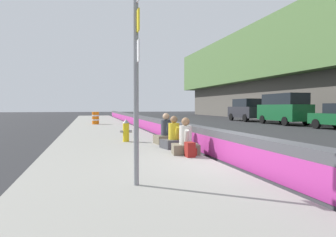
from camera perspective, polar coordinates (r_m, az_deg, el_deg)
The scene contains 12 objects.
ground_plane at distance 7.70m, azimuth 13.15°, elevation -9.07°, with size 160.00×160.00×0.00m, color #2B2B2D.
sidewalk_strip at distance 6.87m, azimuth -7.06°, elevation -9.80°, with size 80.00×4.40×0.14m, color gray.
jersey_barrier at distance 7.62m, azimuth 13.16°, elevation -5.94°, with size 76.00×0.45×0.85m.
route_sign_post at distance 5.30m, azimuth -5.98°, elevation 10.15°, with size 0.44×0.09×3.60m.
fire_hydrant at distance 11.88m, azimuth -7.89°, elevation -2.17°, with size 0.26×0.46×0.88m.
seated_person_foreground at distance 8.75m, azimuth 3.31°, elevation -4.54°, with size 0.75×0.84×1.05m.
seated_person_middle at distance 9.96m, azimuth 1.12°, elevation -3.69°, with size 0.78×0.87×1.06m.
seated_person_rear at distance 11.20m, azimuth -0.36°, elevation -2.92°, with size 0.76×0.87×1.12m.
backpack at distance 8.27m, azimuth 4.20°, elevation -5.88°, with size 0.32×0.28×0.40m.
construction_barrel at distance 23.95m, azimuth -13.46°, elevation 0.10°, with size 0.54×0.54×0.95m.
parked_car_fourth at distance 26.94m, azimuth 20.92°, elevation 1.81°, with size 5.15×2.21×2.56m.
parked_car_midline at distance 32.18m, azimuth 14.51°, elevation 1.63°, with size 4.84×2.15×2.28m.
Camera 1 is at (-6.66, 3.55, 1.51)m, focal length 32.44 mm.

